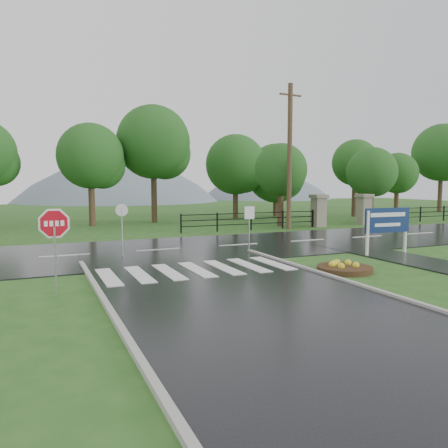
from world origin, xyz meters
name	(u,v)px	position (x,y,z in m)	size (l,w,h in m)	color
ground	(267,309)	(0.00, 0.00, 0.00)	(120.00, 120.00, 0.00)	#28561C
main_road	(159,251)	(0.00, 10.00, 0.00)	(90.00, 8.00, 0.04)	black
walkway	(403,259)	(8.50, 4.00, 0.00)	(2.20, 11.00, 0.04)	black
crosswalk	(197,269)	(0.00, 5.00, 0.06)	(6.50, 2.80, 0.02)	silver
curb_left	(177,426)	(-3.55, -4.00, 0.00)	(0.15, 24.00, 0.12)	#A3A39B
pillar_west	(319,210)	(13.00, 16.00, 1.18)	(1.00, 1.00, 2.24)	gray
pillar_east	(364,209)	(17.00, 16.00, 1.18)	(1.00, 1.00, 2.24)	gray
fence_west	(251,219)	(7.75, 16.00, 0.72)	(9.58, 0.08, 1.20)	black
hills	(94,295)	(3.49, 65.00, -15.54)	(102.00, 48.00, 48.00)	slate
treeline	(123,223)	(1.00, 24.00, 0.00)	(83.20, 5.20, 10.00)	#1A4D18
stop_sign	(54,231)	(-4.62, 3.58, 1.76)	(1.12, 0.06, 2.52)	#939399
estate_billboard	(387,223)	(8.59, 5.02, 1.37)	(2.28, 0.18, 2.00)	silver
flower_bed	(345,268)	(4.65, 2.88, 0.14)	(1.88, 1.88, 0.38)	#332111
reg_sign_small	(249,220)	(3.51, 7.89, 1.45)	(0.45, 0.08, 2.03)	#939399
reg_sign_round	(122,223)	(-1.80, 9.00, 1.39)	(0.49, 0.19, 2.19)	#939399
utility_pole_east	(290,156)	(10.27, 15.50, 4.78)	(1.67, 0.31, 9.41)	#473523
entrance_tree_left	(281,170)	(10.83, 17.50, 3.94)	(3.68, 3.68, 5.81)	#3D2B1C
entrance_tree_right	(372,172)	(18.96, 17.50, 3.84)	(3.87, 3.87, 5.80)	#3D2B1C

